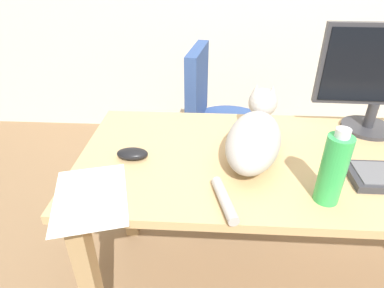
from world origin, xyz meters
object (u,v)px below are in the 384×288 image
(office_chair, at_px, (220,138))
(computer_mouse, at_px, (132,154))
(monitor, at_px, (383,76))
(water_bottle, at_px, (335,169))
(cat, at_px, (255,136))

(office_chair, relative_size, computer_mouse, 8.12)
(computer_mouse, bearing_deg, monitor, 16.28)
(monitor, bearing_deg, computer_mouse, -163.72)
(office_chair, height_order, water_bottle, water_bottle)
(water_bottle, bearing_deg, computer_mouse, 163.41)
(monitor, relative_size, water_bottle, 2.04)
(office_chair, xyz_separation_m, monitor, (0.58, -0.45, 0.55))
(office_chair, distance_m, cat, 0.79)
(monitor, xyz_separation_m, water_bottle, (-0.29, -0.45, -0.12))
(cat, bearing_deg, water_bottle, -48.81)
(water_bottle, bearing_deg, monitor, 57.17)
(monitor, relative_size, cat, 0.81)
(monitor, bearing_deg, cat, -155.04)
(office_chair, xyz_separation_m, computer_mouse, (-0.33, -0.71, 0.34))
(water_bottle, bearing_deg, office_chair, 107.87)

